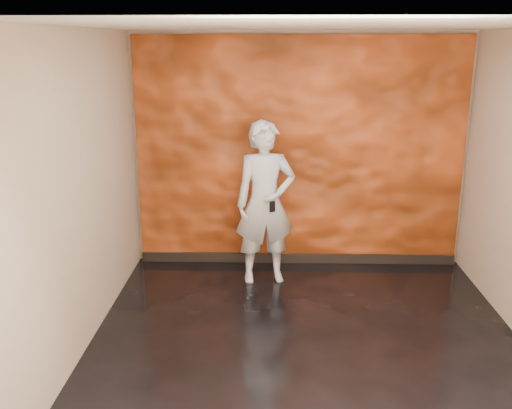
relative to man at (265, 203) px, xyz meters
The scene contains 5 objects.
room 1.52m from the man, 73.91° to the right, with size 4.02×4.02×2.81m.
feature_wall 0.83m from the man, 55.08° to the left, with size 3.90×0.06×2.75m, color #E75921.
baseboard 1.09m from the man, 53.11° to the left, with size 3.90×0.04×0.12m, color black.
man is the anchor object (origin of this frame).
phone 0.30m from the man, 74.47° to the right, with size 0.06×0.01×0.12m, color black.
Camera 1 is at (-0.33, -4.77, 2.69)m, focal length 40.00 mm.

